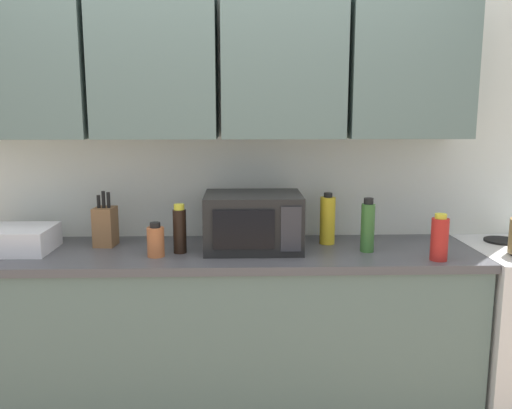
# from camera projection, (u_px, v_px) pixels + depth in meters

# --- Properties ---
(wall_back_with_cabinets) EXTENTS (3.42, 0.38, 2.60)m
(wall_back_with_cabinets) POSITION_uv_depth(u_px,v_px,m) (220.00, 112.00, 2.75)
(wall_back_with_cabinets) COLOR silver
(wall_back_with_cabinets) RESTS_ON ground_plane
(counter_run) EXTENTS (2.55, 0.63, 0.90)m
(counter_run) POSITION_uv_depth(u_px,v_px,m) (221.00, 334.00, 2.72)
(counter_run) COLOR slate
(counter_run) RESTS_ON ground_plane
(microwave) EXTENTS (0.48, 0.37, 0.28)m
(microwave) POSITION_uv_depth(u_px,v_px,m) (253.00, 222.00, 2.64)
(microwave) COLOR black
(microwave) RESTS_ON counter_run
(dish_rack) EXTENTS (0.38, 0.30, 0.12)m
(dish_rack) POSITION_uv_depth(u_px,v_px,m) (13.00, 239.00, 2.60)
(dish_rack) COLOR silver
(dish_rack) RESTS_ON counter_run
(knife_block) EXTENTS (0.11, 0.13, 0.29)m
(knife_block) POSITION_uv_depth(u_px,v_px,m) (105.00, 226.00, 2.71)
(knife_block) COLOR brown
(knife_block) RESTS_ON counter_run
(bottle_spice_jar) EXTENTS (0.08, 0.08, 0.17)m
(bottle_spice_jar) POSITION_uv_depth(u_px,v_px,m) (156.00, 241.00, 2.51)
(bottle_spice_jar) COLOR #BC6638
(bottle_spice_jar) RESTS_ON counter_run
(bottle_red_sauce) EXTENTS (0.08, 0.08, 0.22)m
(bottle_red_sauce) POSITION_uv_depth(u_px,v_px,m) (440.00, 238.00, 2.44)
(bottle_red_sauce) COLOR red
(bottle_red_sauce) RESTS_ON counter_run
(bottle_yellow_mustard) EXTENTS (0.08, 0.08, 0.27)m
(bottle_yellow_mustard) POSITION_uv_depth(u_px,v_px,m) (327.00, 220.00, 2.74)
(bottle_yellow_mustard) COLOR gold
(bottle_yellow_mustard) RESTS_ON counter_run
(bottle_soy_dark) EXTENTS (0.06, 0.06, 0.24)m
(bottle_soy_dark) POSITION_uv_depth(u_px,v_px,m) (180.00, 230.00, 2.57)
(bottle_soy_dark) COLOR black
(bottle_soy_dark) RESTS_ON counter_run
(bottle_green_oil) EXTENTS (0.07, 0.07, 0.27)m
(bottle_green_oil) POSITION_uv_depth(u_px,v_px,m) (368.00, 226.00, 2.59)
(bottle_green_oil) COLOR #386B2D
(bottle_green_oil) RESTS_ON counter_run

